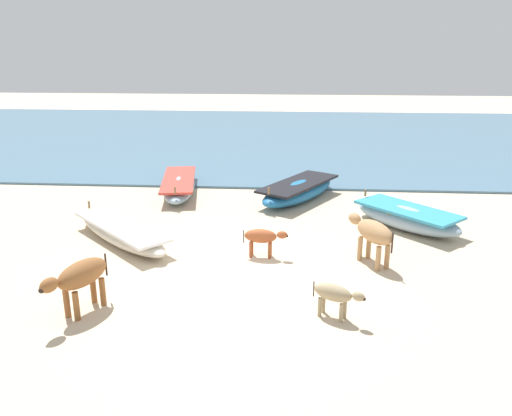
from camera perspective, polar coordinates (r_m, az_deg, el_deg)
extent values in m
plane|color=beige|center=(11.08, -2.80, -7.78)|extent=(80.00, 80.00, 0.00)
cube|color=slate|center=(27.37, 1.46, 7.81)|extent=(60.00, 20.00, 0.08)
ellipsoid|color=beige|center=(13.40, -14.54, -2.67)|extent=(3.41, 3.37, 0.45)
cube|color=white|center=(13.34, -14.61, -1.90)|extent=(3.07, 3.03, 0.07)
cube|color=olive|center=(13.61, -15.15, -1.85)|extent=(0.63, 0.64, 0.04)
cylinder|color=olive|center=(14.84, -17.82, 0.36)|extent=(0.06, 0.06, 0.20)
ellipsoid|color=#1E669E|center=(16.42, 4.65, 1.86)|extent=(2.89, 3.71, 0.58)
cube|color=black|center=(16.36, 4.67, 2.69)|extent=(2.65, 3.33, 0.07)
cube|color=olive|center=(16.16, 4.17, 2.19)|extent=(0.92, 0.63, 0.04)
cylinder|color=olive|center=(14.96, 1.40, 1.88)|extent=(0.06, 0.06, 0.20)
ellipsoid|color=#8CA5B7|center=(17.33, -8.44, 2.44)|extent=(1.63, 4.01, 0.50)
cube|color=#CC3F33|center=(17.27, -8.47, 3.12)|extent=(1.53, 3.55, 0.07)
cube|color=olive|center=(17.01, -8.52, 2.63)|extent=(0.88, 0.26, 0.04)
cylinder|color=olive|center=(15.51, -8.86, 1.94)|extent=(0.06, 0.06, 0.20)
ellipsoid|color=#8CA5B7|center=(14.45, 16.21, -1.08)|extent=(2.99, 3.07, 0.57)
cube|color=#3399BF|center=(14.37, 16.29, -0.17)|extent=(2.72, 2.78, 0.07)
cube|color=olive|center=(14.53, 15.51, -0.27)|extent=(0.80, 0.76, 0.04)
cylinder|color=olive|center=(15.15, 11.90, 1.64)|extent=(0.06, 0.06, 0.20)
ellipsoid|color=tan|center=(11.78, 12.88, -2.58)|extent=(0.95, 1.20, 0.49)
ellipsoid|color=tan|center=(12.31, 10.77, -1.16)|extent=(0.38, 0.43, 0.27)
sphere|color=#2D2119|center=(12.44, 10.32, -1.07)|extent=(0.14, 0.14, 0.10)
cylinder|color=tan|center=(12.12, 11.32, -4.36)|extent=(0.11, 0.11, 0.56)
cylinder|color=tan|center=(12.26, 12.23, -4.16)|extent=(0.11, 0.11, 0.56)
cylinder|color=tan|center=(11.65, 13.23, -5.43)|extent=(0.11, 0.11, 0.56)
cylinder|color=tan|center=(11.80, 14.17, -5.20)|extent=(0.11, 0.11, 0.56)
cylinder|color=#2D2119|center=(11.38, 14.70, -3.74)|extent=(0.04, 0.04, 0.46)
ellipsoid|color=tan|center=(9.53, 8.42, -9.13)|extent=(0.77, 0.60, 0.32)
ellipsoid|color=tan|center=(9.35, 11.15, -9.49)|extent=(0.28, 0.24, 0.17)
sphere|color=#2D2119|center=(9.32, 11.75, -9.74)|extent=(0.09, 0.09, 0.07)
cylinder|color=tan|center=(9.67, 9.69, -10.89)|extent=(0.07, 0.07, 0.36)
cylinder|color=tan|center=(9.54, 9.31, -11.29)|extent=(0.07, 0.07, 0.36)
cylinder|color=tan|center=(9.81, 7.40, -10.32)|extent=(0.07, 0.07, 0.36)
cylinder|color=tan|center=(9.69, 6.99, -10.70)|extent=(0.07, 0.07, 0.36)
cylinder|color=#2D2119|center=(9.69, 6.34, -8.79)|extent=(0.02, 0.02, 0.30)
ellipsoid|color=#9E4C28|center=(11.98, 0.50, -3.08)|extent=(0.77, 0.35, 0.33)
ellipsoid|color=#9E4C28|center=(11.90, 2.88, -2.96)|extent=(0.26, 0.17, 0.18)
sphere|color=#2D2119|center=(11.90, 3.40, -3.08)|extent=(0.07, 0.07, 0.07)
cylinder|color=#9E4C28|center=(12.14, 1.57, -4.44)|extent=(0.07, 0.07, 0.37)
cylinder|color=#9E4C28|center=(11.99, 1.48, -4.73)|extent=(0.07, 0.07, 0.37)
cylinder|color=#9E4C28|center=(12.20, -0.46, -4.33)|extent=(0.07, 0.07, 0.37)
cylinder|color=#9E4C28|center=(12.05, -0.58, -4.61)|extent=(0.07, 0.07, 0.37)
cylinder|color=#2D2119|center=(12.04, -1.36, -3.14)|extent=(0.02, 0.02, 0.31)
ellipsoid|color=brown|center=(10.04, -18.47, -6.81)|extent=(0.87, 1.19, 0.48)
ellipsoid|color=brown|center=(9.58, -21.73, -7.86)|extent=(0.35, 0.42, 0.26)
sphere|color=#2D2119|center=(9.51, -22.45, -8.36)|extent=(0.13, 0.13, 0.10)
cylinder|color=brown|center=(9.97, -19.08, -10.13)|extent=(0.11, 0.11, 0.55)
cylinder|color=brown|center=(10.14, -20.01, -9.75)|extent=(0.11, 0.11, 0.55)
cylinder|color=brown|center=(10.35, -16.45, -8.79)|extent=(0.11, 0.11, 0.55)
cylinder|color=brown|center=(10.51, -17.39, -8.45)|extent=(0.11, 0.11, 0.55)
cylinder|color=#2D2119|center=(10.42, -16.11, -5.97)|extent=(0.04, 0.04, 0.45)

